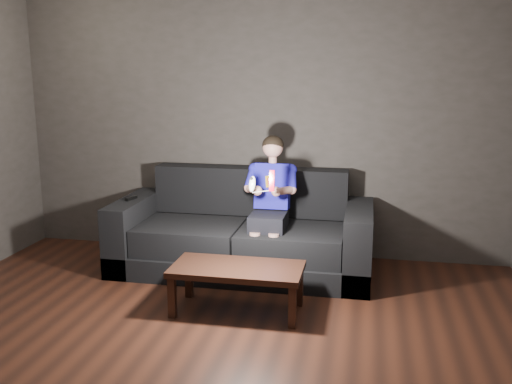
# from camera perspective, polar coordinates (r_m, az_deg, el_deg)

# --- Properties ---
(floor) EXTENTS (5.00, 5.00, 0.00)m
(floor) POSITION_cam_1_polar(r_m,az_deg,el_deg) (3.85, -7.03, -17.34)
(floor) COLOR black
(floor) RESTS_ON ground
(back_wall) EXTENTS (5.00, 0.04, 2.70)m
(back_wall) POSITION_cam_1_polar(r_m,az_deg,el_deg) (5.80, 0.38, 6.86)
(back_wall) COLOR #373430
(back_wall) RESTS_ON ground
(sofa) EXTENTS (2.41, 1.04, 0.93)m
(sofa) POSITION_cam_1_polar(r_m,az_deg,el_deg) (5.46, -1.29, -4.67)
(sofa) COLOR black
(sofa) RESTS_ON floor
(child) EXTENTS (0.48, 0.58, 1.17)m
(child) POSITION_cam_1_polar(r_m,az_deg,el_deg) (5.23, 1.46, -0.12)
(child) COLOR black
(child) RESTS_ON sofa
(wii_remote_red) EXTENTS (0.05, 0.07, 0.18)m
(wii_remote_red) POSITION_cam_1_polar(r_m,az_deg,el_deg) (4.74, 1.61, 1.14)
(wii_remote_red) COLOR red
(wii_remote_red) RESTS_ON child
(nunchuk_white) EXTENTS (0.08, 0.10, 0.14)m
(nunchuk_white) POSITION_cam_1_polar(r_m,az_deg,el_deg) (4.78, -0.38, 0.81)
(nunchuk_white) COLOR white
(nunchuk_white) RESTS_ON child
(wii_remote_black) EXTENTS (0.07, 0.15, 0.03)m
(wii_remote_black) POSITION_cam_1_polar(r_m,az_deg,el_deg) (5.62, -12.38, -0.61)
(wii_remote_black) COLOR black
(wii_remote_black) RESTS_ON sofa
(coffee_table) EXTENTS (1.03, 0.52, 0.37)m
(coffee_table) POSITION_cam_1_polar(r_m,az_deg,el_deg) (4.53, -1.89, -8.04)
(coffee_table) COLOR black
(coffee_table) RESTS_ON floor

